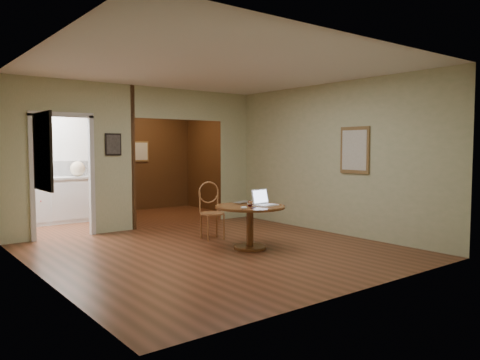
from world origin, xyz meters
TOP-DOWN VIEW (x-y plane):
  - floor at (0.00, 0.00)m, footprint 5.00×5.00m
  - room_shell at (-0.47, 3.10)m, footprint 5.20×7.50m
  - dining_table at (0.46, -0.15)m, footprint 1.06×1.06m
  - chair at (0.45, 0.89)m, footprint 0.48×0.48m
  - open_laptop at (0.66, -0.23)m, footprint 0.37×0.33m
  - closed_laptop at (0.57, 0.12)m, footprint 0.40×0.33m
  - mouse at (0.14, -0.40)m, footprint 0.11×0.09m
  - wine_glass at (0.38, -0.25)m, footprint 0.09×0.09m
  - pen at (0.32, -0.40)m, footprint 0.13×0.06m
  - kitchen_cabinet at (-1.35, 4.20)m, footprint 2.06×0.60m
  - grocery_bag at (-0.67, 4.20)m, footprint 0.40×0.38m

SIDE VIEW (x-z plane):
  - floor at x=0.00m, z-range 0.00..0.00m
  - kitchen_cabinet at x=-1.35m, z-range 0.00..0.94m
  - dining_table at x=0.46m, z-range 0.16..0.82m
  - chair at x=0.45m, z-range 0.05..1.02m
  - pen at x=0.32m, z-range 0.66..0.67m
  - closed_laptop at x=0.57m, z-range 0.66..0.69m
  - mouse at x=0.14m, z-range 0.66..0.70m
  - wine_glass at x=0.38m, z-range 0.66..0.76m
  - open_laptop at x=0.66m, z-range 0.61..0.85m
  - grocery_bag at x=-0.67m, z-range 0.94..1.26m
  - room_shell at x=-0.47m, z-range -1.21..3.79m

